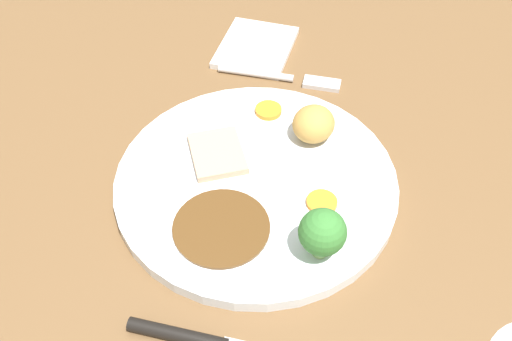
{
  "coord_description": "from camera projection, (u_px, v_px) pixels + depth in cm",
  "views": [
    {
      "loc": [
        39.57,
        7.23,
        46.96
      ],
      "look_at": [
        2.41,
        2.38,
        6.0
      ],
      "focal_mm": 39.11,
      "sensor_mm": 36.0,
      "label": 1
    }
  ],
  "objects": [
    {
      "name": "carrot_coin_front",
      "position": [
        268.0,
        110.0,
        0.63
      ],
      "size": [
        2.99,
        2.99,
        0.53
      ],
      "primitive_type": "cylinder",
      "color": "orange",
      "rests_on": "dinner_plate"
    },
    {
      "name": "roast_potato_left",
      "position": [
        314.0,
        124.0,
        0.59
      ],
      "size": [
        6.15,
        6.02,
        3.75
      ],
      "primitive_type": "ellipsoid",
      "rotation": [
        0.0,
        0.0,
        2.7
      ],
      "color": "#BC8C42",
      "rests_on": "dinner_plate"
    },
    {
      "name": "fork",
      "position": [
        283.0,
        78.0,
        0.69
      ],
      "size": [
        2.9,
        15.32,
        0.9
      ],
      "rotation": [
        0.0,
        0.0,
        1.47
      ],
      "color": "silver",
      "rests_on": "dining_table"
    },
    {
      "name": "dining_table",
      "position": [
        237.0,
        178.0,
        0.6
      ],
      "size": [
        120.0,
        84.0,
        3.6
      ],
      "primitive_type": "cube",
      "color": "brown",
      "rests_on": "ground"
    },
    {
      "name": "meat_slice_main",
      "position": [
        217.0,
        154.0,
        0.58
      ],
      "size": [
        8.06,
        7.31,
        0.8
      ],
      "primitive_type": "cube",
      "rotation": [
        0.0,
        0.0,
        0.38
      ],
      "color": "tan",
      "rests_on": "dinner_plate"
    },
    {
      "name": "gravy_pool",
      "position": [
        218.0,
        227.0,
        0.52
      ],
      "size": [
        9.15,
        9.15,
        0.3
      ],
      "primitive_type": "cylinder",
      "color": "#563819",
      "rests_on": "dinner_plate"
    },
    {
      "name": "folded_napkin",
      "position": [
        256.0,
        47.0,
        0.73
      ],
      "size": [
        12.24,
        10.57,
        0.8
      ],
      "primitive_type": "cube",
      "rotation": [
        0.0,
        0.0,
        -0.15
      ],
      "color": "white",
      "rests_on": "dining_table"
    },
    {
      "name": "carrot_coin_back",
      "position": [
        322.0,
        202.0,
        0.54
      ],
      "size": [
        3.0,
        3.0,
        0.45
      ],
      "primitive_type": "cylinder",
      "color": "orange",
      "rests_on": "dinner_plate"
    },
    {
      "name": "broccoli_floret",
      "position": [
        322.0,
        233.0,
        0.48
      ],
      "size": [
        4.26,
        4.26,
        5.25
      ],
      "color": "#8CB766",
      "rests_on": "dinner_plate"
    },
    {
      "name": "dinner_plate",
      "position": [
        256.0,
        182.0,
        0.57
      ],
      "size": [
        28.59,
        28.59,
        1.4
      ],
      "primitive_type": "cylinder",
      "color": "white",
      "rests_on": "dining_table"
    }
  ]
}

